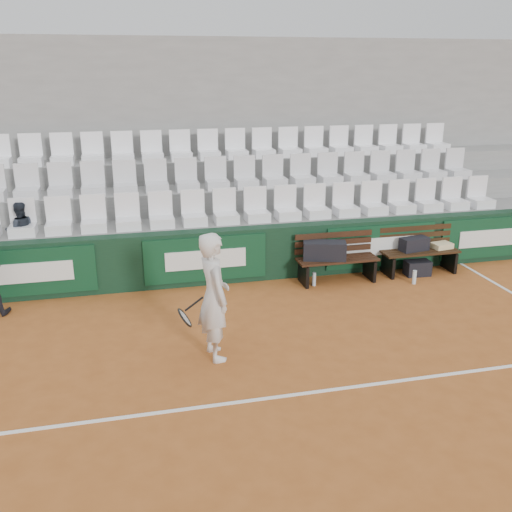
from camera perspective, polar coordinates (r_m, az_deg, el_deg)
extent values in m
plane|color=#A95A26|center=(7.10, 1.45, -14.03)|extent=(80.00, 80.00, 0.00)
cube|color=white|center=(7.10, 1.45, -14.00)|extent=(18.00, 0.06, 0.01)
cube|color=#10321E|center=(10.45, -4.11, -0.03)|extent=(18.00, 0.30, 1.00)
cube|color=#0C381E|center=(10.30, -21.80, -1.53)|extent=(2.20, 0.04, 0.82)
cube|color=#0C381E|center=(10.25, -5.06, -0.30)|extent=(2.20, 0.04, 0.82)
cube|color=#0C381E|center=(11.22, 12.38, 1.00)|extent=(2.20, 0.04, 0.82)
cube|color=#0C381E|center=(12.43, 22.43, 1.72)|extent=(2.20, 0.04, 0.82)
cube|color=gray|center=(11.03, -4.64, 0.98)|extent=(18.00, 0.95, 1.00)
cube|color=gray|center=(11.87, -5.38, 3.37)|extent=(18.00, 0.95, 1.45)
cube|color=gray|center=(12.73, -6.03, 5.44)|extent=(18.00, 0.95, 1.90)
cube|color=gray|center=(13.12, -6.58, 11.36)|extent=(18.00, 0.30, 4.40)
cube|color=white|center=(10.65, -4.61, 4.89)|extent=(11.90, 0.44, 0.63)
cube|color=silver|center=(11.47, -5.41, 8.16)|extent=(11.90, 0.44, 0.63)
cube|color=white|center=(12.33, -6.12, 10.99)|extent=(11.90, 0.44, 0.63)
cube|color=#341C0F|center=(10.64, 8.10, -1.38)|extent=(1.50, 0.56, 0.45)
cube|color=#311D0E|center=(11.42, 15.99, -0.54)|extent=(1.50, 0.56, 0.45)
cube|color=black|center=(10.45, 6.86, 0.55)|extent=(0.83, 0.53, 0.33)
cube|color=black|center=(11.29, 15.54, 1.16)|extent=(0.58, 0.34, 0.25)
cube|color=beige|center=(11.61, 18.08, 1.01)|extent=(0.41, 0.33, 0.10)
cube|color=black|center=(11.31, 15.84, -1.16)|extent=(0.48, 0.31, 0.28)
cylinder|color=silver|center=(10.42, 5.82, -2.31)|extent=(0.07, 0.07, 0.25)
cylinder|color=silver|center=(10.85, 15.55, -2.05)|extent=(0.07, 0.07, 0.26)
imported|color=silver|center=(7.65, -4.24, -4.06)|extent=(0.52, 0.71, 1.78)
torus|color=black|center=(7.71, -7.14, -6.15)|extent=(0.19, 0.30, 0.26)
cylinder|color=black|center=(7.65, -6.21, -4.78)|extent=(0.26, 0.03, 0.20)
imported|color=#1D232C|center=(10.69, -22.75, 4.64)|extent=(0.57, 0.48, 1.03)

